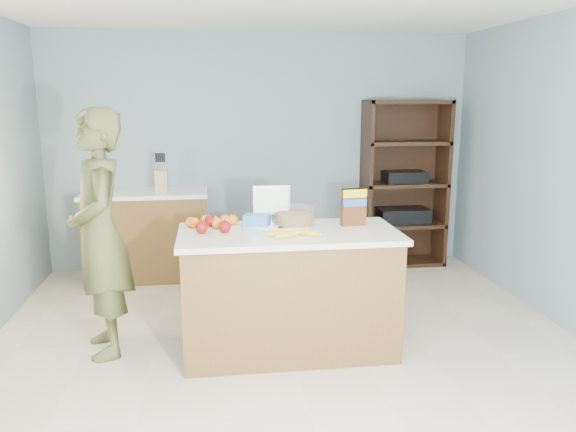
{
  "coord_description": "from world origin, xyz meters",
  "views": [
    {
      "loc": [
        -0.54,
        -3.53,
        1.84
      ],
      "look_at": [
        0.0,
        0.35,
        1.0
      ],
      "focal_mm": 35.0,
      "sensor_mm": 36.0,
      "label": 1
    }
  ],
  "objects": [
    {
      "name": "counter_peninsula",
      "position": [
        0.0,
        0.3,
        0.42
      ],
      "size": [
        1.56,
        0.76,
        0.9
      ],
      "color": "brown",
      "rests_on": "ground"
    },
    {
      "name": "oranges",
      "position": [
        -0.54,
        0.53,
        0.94
      ],
      "size": [
        0.38,
        0.2,
        0.08
      ],
      "color": "orange",
      "rests_on": "counter_peninsula"
    },
    {
      "name": "salad_bowl",
      "position": [
        0.07,
        0.52,
        0.96
      ],
      "size": [
        0.3,
        0.3,
        0.13
      ],
      "color": "#267219",
      "rests_on": "counter_peninsula"
    },
    {
      "name": "cereal_box",
      "position": [
        0.5,
        0.42,
        1.06
      ],
      "size": [
        0.19,
        0.09,
        0.27
      ],
      "color": "#592B14",
      "rests_on": "counter_peninsula"
    },
    {
      "name": "shelving_unit",
      "position": [
        1.55,
        2.35,
        0.86
      ],
      "size": [
        0.9,
        0.4,
        1.8
      ],
      "color": "black",
      "rests_on": "ground"
    },
    {
      "name": "floor",
      "position": [
        0.0,
        0.0,
        0.0
      ],
      "size": [
        4.5,
        5.0,
        0.02
      ],
      "primitive_type": "cube",
      "color": "beige",
      "rests_on": "ground"
    },
    {
      "name": "tv",
      "position": [
        -0.09,
        0.61,
        1.06
      ],
      "size": [
        0.28,
        0.12,
        0.28
      ],
      "color": "silver",
      "rests_on": "counter_peninsula"
    },
    {
      "name": "back_cabinet",
      "position": [
        -1.2,
        2.2,
        0.45
      ],
      "size": [
        1.24,
        0.62,
        0.9
      ],
      "color": "brown",
      "rests_on": "ground"
    },
    {
      "name": "knife_block",
      "position": [
        -1.03,
        2.12,
        1.02
      ],
      "size": [
        0.12,
        0.1,
        0.31
      ],
      "color": "tan",
      "rests_on": "back_cabinet"
    },
    {
      "name": "blue_carton",
      "position": [
        -0.21,
        0.52,
        0.94
      ],
      "size": [
        0.21,
        0.17,
        0.08
      ],
      "primitive_type": "cube",
      "rotation": [
        0.0,
        0.0,
        -0.31
      ],
      "color": "blue",
      "rests_on": "counter_peninsula"
    },
    {
      "name": "envelopes",
      "position": [
        -0.04,
        0.4,
        0.9
      ],
      "size": [
        0.39,
        0.21,
        0.0
      ],
      "color": "white",
      "rests_on": "counter_peninsula"
    },
    {
      "name": "walls",
      "position": [
        0.0,
        0.0,
        1.65
      ],
      "size": [
        4.52,
        5.02,
        2.51
      ],
      "color": "gray",
      "rests_on": "ground"
    },
    {
      "name": "person",
      "position": [
        -1.33,
        0.46,
        0.88
      ],
      "size": [
        0.59,
        0.74,
        1.77
      ],
      "primitive_type": "imported",
      "rotation": [
        0.0,
        0.0,
        -1.29
      ],
      "color": "#4F5229",
      "rests_on": "ground"
    },
    {
      "name": "bananas",
      "position": [
        0.01,
        0.15,
        0.92
      ],
      "size": [
        0.4,
        0.17,
        0.04
      ],
      "color": "yellow",
      "rests_on": "counter_peninsula"
    },
    {
      "name": "apples",
      "position": [
        -0.54,
        0.39,
        0.94
      ],
      "size": [
        0.25,
        0.3,
        0.09
      ],
      "color": "maroon",
      "rests_on": "counter_peninsula"
    }
  ]
}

